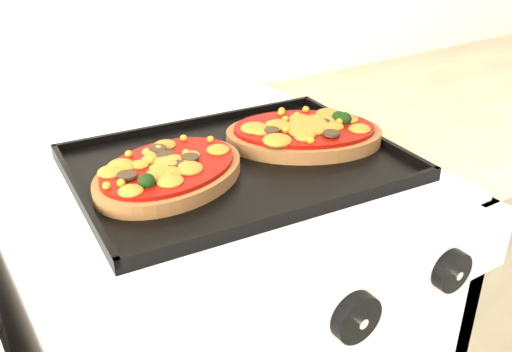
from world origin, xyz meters
TOP-DOWN VIEW (x-y plane):
  - control_panel at (0.03, 1.39)m, footprint 0.60×0.02m
  - knob_center at (0.04, 1.37)m, footprint 0.06×0.02m
  - knob_right at (0.20, 1.37)m, footprint 0.06×0.02m
  - baking_tray at (0.07, 1.66)m, footprint 0.49×0.38m
  - pizza_left at (-0.04, 1.67)m, footprint 0.27×0.24m
  - pizza_right at (0.20, 1.67)m, footprint 0.30×0.27m

SIDE VIEW (x-z plane):
  - control_panel at x=0.03m, z-range 0.81..0.90m
  - knob_center at x=0.04m, z-range 0.82..0.89m
  - knob_right at x=0.20m, z-range 0.83..0.88m
  - baking_tray at x=0.07m, z-range 0.91..0.93m
  - pizza_left at x=-0.04m, z-range 0.92..0.95m
  - pizza_right at x=0.20m, z-range 0.92..0.96m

